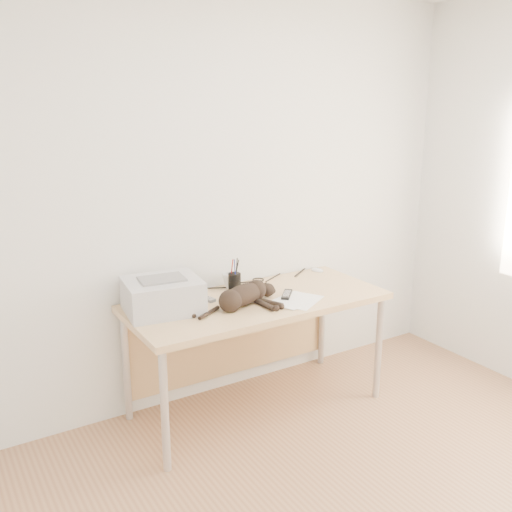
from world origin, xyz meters
TOP-DOWN VIEW (x-y plane):
  - wall_back at (0.00, 1.75)m, footprint 3.50×0.00m
  - desk at (0.00, 1.48)m, footprint 1.60×0.70m
  - printer at (-0.57, 1.50)m, footprint 0.46×0.41m
  - papers at (0.19, 1.23)m, footprint 0.37×0.32m
  - cat at (-0.14, 1.33)m, footprint 0.60×0.30m
  - mug at (-0.03, 1.67)m, footprint 0.14×0.14m
  - pen_cup at (-0.03, 1.61)m, footprint 0.08×0.08m
  - remote_grey at (-0.28, 1.56)m, footprint 0.08×0.17m
  - remote_black at (0.18, 1.34)m, footprint 0.15×0.16m
  - mouse at (0.68, 1.67)m, footprint 0.08×0.11m
  - cable_tangle at (0.00, 1.70)m, footprint 1.36×0.08m

SIDE VIEW (x-z plane):
  - desk at x=0.00m, z-range 0.24..0.98m
  - papers at x=0.19m, z-range 0.74..0.75m
  - cable_tangle at x=0.00m, z-range 0.74..0.75m
  - remote_grey at x=-0.28m, z-range 0.74..0.76m
  - remote_black at x=0.18m, z-range 0.74..0.76m
  - mouse at x=0.68m, z-range 0.74..0.77m
  - mug at x=-0.03m, z-range 0.74..0.84m
  - pen_cup at x=-0.03m, z-range 0.69..0.90m
  - cat at x=-0.14m, z-range 0.73..0.87m
  - printer at x=-0.57m, z-range 0.74..0.94m
  - wall_back at x=0.00m, z-range -0.45..3.05m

